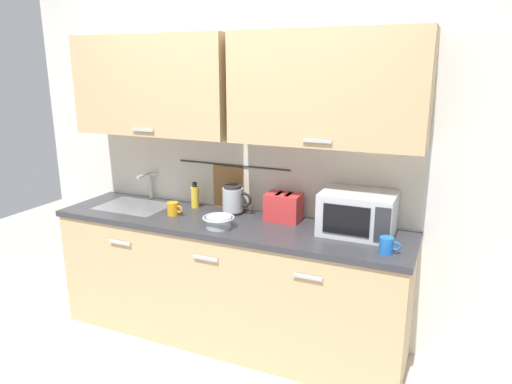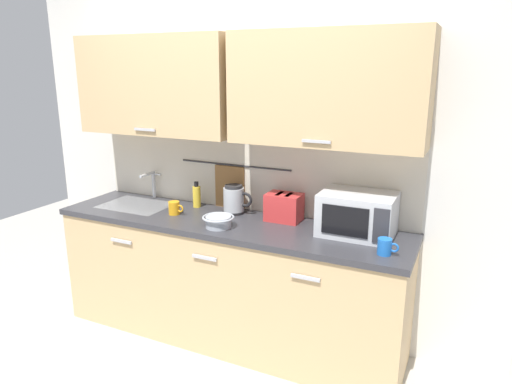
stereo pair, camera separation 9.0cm
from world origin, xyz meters
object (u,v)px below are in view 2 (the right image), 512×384
object	(u,v)px
mug_near_sink	(174,208)
toaster	(284,207)
dish_soap_bottle	(197,196)
mixing_bowl	(218,221)
mug_by_kettle	(385,247)
microwave	(357,214)
electric_kettle	(234,200)

from	to	relation	value
mug_near_sink	toaster	world-z (taller)	toaster
dish_soap_bottle	mixing_bowl	xyz separation A→B (m)	(0.38, -0.34, -0.04)
dish_soap_bottle	mug_by_kettle	xyz separation A→B (m)	(1.46, -0.33, -0.04)
toaster	microwave	bearing A→B (deg)	-6.56
dish_soap_bottle	mixing_bowl	size ratio (longest dim) A/B	0.92
mug_near_sink	mug_by_kettle	world-z (taller)	same
mixing_bowl	mug_by_kettle	world-z (taller)	mug_by_kettle
dish_soap_bottle	mixing_bowl	bearing A→B (deg)	-41.36
mug_by_kettle	microwave	bearing A→B (deg)	130.85
mug_by_kettle	electric_kettle	bearing A→B (deg)	164.15
toaster	mug_by_kettle	world-z (taller)	toaster
dish_soap_bottle	mug_near_sink	size ratio (longest dim) A/B	1.63
electric_kettle	toaster	world-z (taller)	electric_kettle
dish_soap_bottle	mixing_bowl	distance (m)	0.51
microwave	electric_kettle	distance (m)	0.91
electric_kettle	mixing_bowl	size ratio (longest dim) A/B	1.06
mug_near_sink	mixing_bowl	distance (m)	0.44
mug_near_sink	dish_soap_bottle	bearing A→B (deg)	78.66
microwave	mug_by_kettle	distance (m)	0.35
dish_soap_bottle	electric_kettle	bearing A→B (deg)	-2.10
electric_kettle	toaster	xyz separation A→B (m)	(0.39, -0.00, -0.01)
dish_soap_bottle	mixing_bowl	world-z (taller)	dish_soap_bottle
dish_soap_bottle	mug_near_sink	world-z (taller)	dish_soap_bottle
toaster	mug_by_kettle	bearing A→B (deg)	-23.18
microwave	mixing_bowl	bearing A→B (deg)	-163.13
microwave	mug_near_sink	xyz separation A→B (m)	(-1.29, -0.15, -0.09)
toaster	mug_by_kettle	size ratio (longest dim) A/B	2.13
mug_by_kettle	dish_soap_bottle	bearing A→B (deg)	167.14
dish_soap_bottle	toaster	world-z (taller)	dish_soap_bottle
mug_near_sink	electric_kettle	bearing A→B (deg)	29.91
dish_soap_bottle	microwave	bearing A→B (deg)	-3.45
dish_soap_bottle	mug_near_sink	bearing A→B (deg)	-101.34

